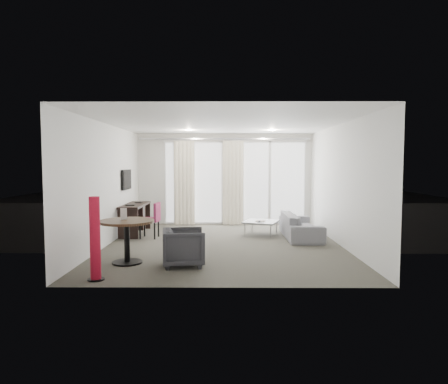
{
  "coord_description": "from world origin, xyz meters",
  "views": [
    {
      "loc": [
        0.07,
        -8.53,
        1.75
      ],
      "look_at": [
        0.0,
        0.6,
        1.1
      ],
      "focal_mm": 32.0,
      "sensor_mm": 36.0,
      "label": 1
    }
  ],
  "objects_px": {
    "tub_armchair": "(184,247)",
    "coffee_table": "(261,228)",
    "red_lamp": "(95,239)",
    "rattan_chair_b": "(289,205)",
    "round_table": "(127,242)",
    "desk_chair": "(149,220)",
    "sofa": "(300,225)",
    "rattan_chair_a": "(248,204)",
    "desk": "(135,219)"
  },
  "relations": [
    {
      "from": "desk",
      "to": "desk_chair",
      "type": "relative_size",
      "value": 1.87
    },
    {
      "from": "coffee_table",
      "to": "rattan_chair_a",
      "type": "height_order",
      "value": "rattan_chair_a"
    },
    {
      "from": "red_lamp",
      "to": "rattan_chair_b",
      "type": "distance_m",
      "value": 8.11
    },
    {
      "from": "round_table",
      "to": "coffee_table",
      "type": "bearing_deg",
      "value": 47.11
    },
    {
      "from": "red_lamp",
      "to": "rattan_chair_b",
      "type": "relative_size",
      "value": 1.57
    },
    {
      "from": "round_table",
      "to": "rattan_chair_b",
      "type": "xyz_separation_m",
      "value": [
        3.78,
        6.03,
        0.02
      ]
    },
    {
      "from": "tub_armchair",
      "to": "sofa",
      "type": "height_order",
      "value": "tub_armchair"
    },
    {
      "from": "desk",
      "to": "sofa",
      "type": "relative_size",
      "value": 0.8
    },
    {
      "from": "desk_chair",
      "to": "round_table",
      "type": "bearing_deg",
      "value": -83.08
    },
    {
      "from": "sofa",
      "to": "tub_armchair",
      "type": "bearing_deg",
      "value": 137.0
    },
    {
      "from": "desk_chair",
      "to": "sofa",
      "type": "height_order",
      "value": "desk_chair"
    },
    {
      "from": "round_table",
      "to": "desk",
      "type": "bearing_deg",
      "value": 100.31
    },
    {
      "from": "desk",
      "to": "red_lamp",
      "type": "distance_m",
      "value": 4.03
    },
    {
      "from": "desk",
      "to": "coffee_table",
      "type": "distance_m",
      "value": 3.15
    },
    {
      "from": "sofa",
      "to": "rattan_chair_a",
      "type": "distance_m",
      "value": 4.04
    },
    {
      "from": "round_table",
      "to": "coffee_table",
      "type": "height_order",
      "value": "round_table"
    },
    {
      "from": "rattan_chair_a",
      "to": "coffee_table",
      "type": "bearing_deg",
      "value": -97.27
    },
    {
      "from": "tub_armchair",
      "to": "rattan_chair_a",
      "type": "xyz_separation_m",
      "value": [
        1.44,
        6.57,
        0.07
      ]
    },
    {
      "from": "red_lamp",
      "to": "coffee_table",
      "type": "distance_m",
      "value": 4.76
    },
    {
      "from": "desk_chair",
      "to": "coffee_table",
      "type": "relative_size",
      "value": 1.1
    },
    {
      "from": "tub_armchair",
      "to": "sofa",
      "type": "xyz_separation_m",
      "value": [
        2.49,
        2.67,
        -0.04
      ]
    },
    {
      "from": "round_table",
      "to": "sofa",
      "type": "relative_size",
      "value": 0.49
    },
    {
      "from": "tub_armchair",
      "to": "desk_chair",
      "type": "bearing_deg",
      "value": 14.49
    },
    {
      "from": "desk_chair",
      "to": "sofa",
      "type": "xyz_separation_m",
      "value": [
        3.58,
        0.1,
        -0.13
      ]
    },
    {
      "from": "rattan_chair_a",
      "to": "desk",
      "type": "bearing_deg",
      "value": -140.79
    },
    {
      "from": "tub_armchair",
      "to": "rattan_chair_b",
      "type": "xyz_separation_m",
      "value": [
        2.76,
        6.21,
        0.08
      ]
    },
    {
      "from": "rattan_chair_a",
      "to": "sofa",
      "type": "bearing_deg",
      "value": -84.39
    },
    {
      "from": "sofa",
      "to": "rattan_chair_a",
      "type": "relative_size",
      "value": 2.52
    },
    {
      "from": "round_table",
      "to": "rattan_chair_b",
      "type": "bearing_deg",
      "value": 57.96
    },
    {
      "from": "desk",
      "to": "tub_armchair",
      "type": "relative_size",
      "value": 2.22
    },
    {
      "from": "coffee_table",
      "to": "rattan_chair_a",
      "type": "bearing_deg",
      "value": 92.23
    },
    {
      "from": "desk_chair",
      "to": "red_lamp",
      "type": "bearing_deg",
      "value": -87.27
    },
    {
      "from": "desk",
      "to": "coffee_table",
      "type": "xyz_separation_m",
      "value": [
        3.14,
        -0.2,
        -0.2
      ]
    },
    {
      "from": "tub_armchair",
      "to": "coffee_table",
      "type": "bearing_deg",
      "value": -36.51
    },
    {
      "from": "desk_chair",
      "to": "rattan_chair_a",
      "type": "height_order",
      "value": "desk_chair"
    },
    {
      "from": "sofa",
      "to": "rattan_chair_b",
      "type": "bearing_deg",
      "value": -4.37
    },
    {
      "from": "red_lamp",
      "to": "coffee_table",
      "type": "xyz_separation_m",
      "value": [
        2.81,
        3.81,
        -0.46
      ]
    },
    {
      "from": "tub_armchair",
      "to": "sofa",
      "type": "relative_size",
      "value": 0.36
    },
    {
      "from": "coffee_table",
      "to": "rattan_chair_b",
      "type": "relative_size",
      "value": 0.96
    },
    {
      "from": "desk",
      "to": "red_lamp",
      "type": "xyz_separation_m",
      "value": [
        0.32,
        -4.01,
        0.26
      ]
    },
    {
      "from": "rattan_chair_a",
      "to": "desk_chair",
      "type": "bearing_deg",
      "value": -131.71
    },
    {
      "from": "desk_chair",
      "to": "red_lamp",
      "type": "distance_m",
      "value": 3.42
    },
    {
      "from": "red_lamp",
      "to": "coffee_table",
      "type": "bearing_deg",
      "value": 53.57
    },
    {
      "from": "sofa",
      "to": "round_table",
      "type": "bearing_deg",
      "value": 125.45
    },
    {
      "from": "desk",
      "to": "rattan_chair_b",
      "type": "bearing_deg",
      "value": 35.18
    },
    {
      "from": "coffee_table",
      "to": "sofa",
      "type": "relative_size",
      "value": 0.39
    },
    {
      "from": "desk_chair",
      "to": "coffee_table",
      "type": "height_order",
      "value": "desk_chair"
    },
    {
      "from": "round_table",
      "to": "tub_armchair",
      "type": "height_order",
      "value": "round_table"
    },
    {
      "from": "tub_armchair",
      "to": "rattan_chair_b",
      "type": "relative_size",
      "value": 0.88
    },
    {
      "from": "red_lamp",
      "to": "rattan_chair_a",
      "type": "height_order",
      "value": "red_lamp"
    }
  ]
}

